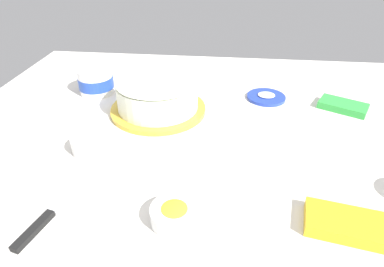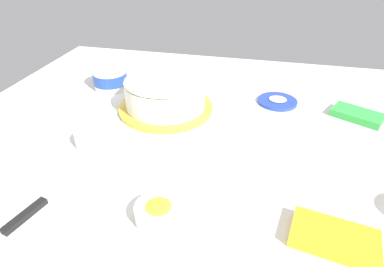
# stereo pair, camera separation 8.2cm
# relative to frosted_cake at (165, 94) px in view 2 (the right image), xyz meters

# --- Properties ---
(ground_plane) EXTENTS (1.54, 1.54, 0.00)m
(ground_plane) POSITION_rel_frosted_cake_xyz_m (0.19, -0.26, -0.05)
(ground_plane) COLOR silver
(frosted_cake) EXTENTS (0.29, 0.29, 0.11)m
(frosted_cake) POSITION_rel_frosted_cake_xyz_m (0.00, 0.00, 0.00)
(frosted_cake) COLOR gold
(frosted_cake) RESTS_ON ground_plane
(frosting_tub) EXTENTS (0.11, 0.11, 0.08)m
(frosting_tub) POSITION_rel_frosted_cake_xyz_m (-0.23, 0.11, -0.01)
(frosting_tub) COLOR white
(frosting_tub) RESTS_ON ground_plane
(frosting_tub_lid) EXTENTS (0.12, 0.12, 0.02)m
(frosting_tub_lid) POSITION_rel_frosted_cake_xyz_m (0.33, 0.12, -0.05)
(frosting_tub_lid) COLOR #233DAD
(frosting_tub_lid) RESTS_ON ground_plane
(spreading_knife) EXTENTS (0.08, 0.23, 0.01)m
(spreading_knife) POSITION_rel_frosted_cake_xyz_m (-0.12, -0.44, -0.05)
(spreading_knife) COLOR silver
(spreading_knife) RESTS_ON ground_plane
(sprinkle_bowl_yellow) EXTENTS (0.09, 0.09, 0.04)m
(sprinkle_bowl_yellow) POSITION_rel_frosted_cake_xyz_m (0.12, -0.43, -0.03)
(sprinkle_bowl_yellow) COLOR white
(sprinkle_bowl_yellow) RESTS_ON ground_plane
(sprinkle_bowl_green) EXTENTS (0.10, 0.10, 0.04)m
(sprinkle_bowl_green) POSITION_rel_frosted_cake_xyz_m (-0.12, -0.22, -0.03)
(sprinkle_bowl_green) COLOR white
(sprinkle_bowl_green) RESTS_ON ground_plane
(candy_box_lower) EXTENTS (0.16, 0.13, 0.02)m
(candy_box_lower) POSITION_rel_frosted_cake_xyz_m (0.56, 0.08, -0.04)
(candy_box_lower) COLOR green
(candy_box_lower) RESTS_ON ground_plane
(candy_box_upper) EXTENTS (0.16, 0.11, 0.02)m
(candy_box_upper) POSITION_rel_frosted_cake_xyz_m (0.44, -0.41, -0.04)
(candy_box_upper) COLOR yellow
(candy_box_upper) RESTS_ON ground_plane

